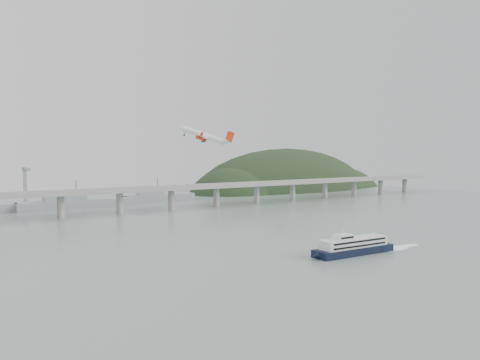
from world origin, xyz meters
TOP-DOWN VIEW (x-y plane):
  - ground at (0.00, 0.00)m, footprint 900.00×900.00m
  - bridge at (-1.15, 200.00)m, footprint 800.00×22.00m
  - headland at (285.18, 331.75)m, footprint 365.00×155.00m
  - ferry at (15.83, -29.48)m, footprint 80.42×16.54m
  - airliner at (-8.17, 87.15)m, footprint 33.28×32.57m

SIDE VIEW (x-z plane):
  - headland at x=285.18m, z-range -97.34..58.66m
  - ground at x=0.00m, z-range 0.00..0.00m
  - ferry at x=15.83m, z-range -3.47..11.69m
  - bridge at x=-1.15m, z-range 5.70..29.60m
  - airliner at x=-8.17m, z-range 57.56..73.91m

